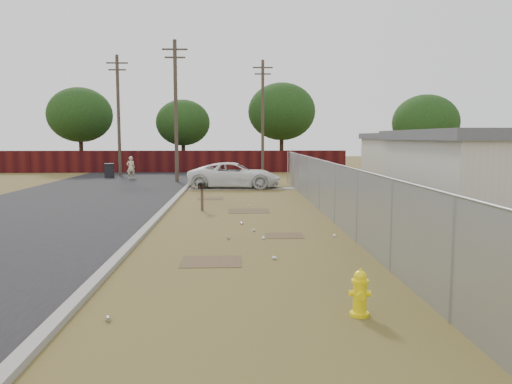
{
  "coord_description": "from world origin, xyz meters",
  "views": [
    {
      "loc": [
        -0.24,
        -16.37,
        2.88
      ],
      "look_at": [
        0.44,
        -0.17,
        1.1
      ],
      "focal_mm": 35.0,
      "sensor_mm": 36.0,
      "label": 1
    }
  ],
  "objects_px": {
    "fire_hydrant": "(360,294)",
    "pedestrian": "(131,168)",
    "trash_bin": "(109,170)",
    "pickup_truck": "(234,175)",
    "mailbox": "(202,188)"
  },
  "relations": [
    {
      "from": "fire_hydrant",
      "to": "pedestrian",
      "type": "relative_size",
      "value": 0.5
    },
    {
      "from": "pedestrian",
      "to": "trash_bin",
      "type": "xyz_separation_m",
      "value": [
        -1.79,
        1.27,
        -0.27
      ]
    },
    {
      "from": "fire_hydrant",
      "to": "pickup_truck",
      "type": "height_order",
      "value": "pickup_truck"
    },
    {
      "from": "fire_hydrant",
      "to": "trash_bin",
      "type": "relative_size",
      "value": 0.77
    },
    {
      "from": "pickup_truck",
      "to": "trash_bin",
      "type": "height_order",
      "value": "pickup_truck"
    },
    {
      "from": "fire_hydrant",
      "to": "pedestrian",
      "type": "distance_m",
      "value": 28.65
    },
    {
      "from": "mailbox",
      "to": "pedestrian",
      "type": "xyz_separation_m",
      "value": [
        -5.93,
        15.32,
        -0.11
      ]
    },
    {
      "from": "mailbox",
      "to": "trash_bin",
      "type": "bearing_deg",
      "value": 114.96
    },
    {
      "from": "fire_hydrant",
      "to": "trash_bin",
      "type": "xyz_separation_m",
      "value": [
        -11.03,
        28.39,
        0.16
      ]
    },
    {
      "from": "pickup_truck",
      "to": "trash_bin",
      "type": "distance_m",
      "value": 11.83
    },
    {
      "from": "pickup_truck",
      "to": "mailbox",
      "type": "bearing_deg",
      "value": 175.66
    },
    {
      "from": "mailbox",
      "to": "trash_bin",
      "type": "xyz_separation_m",
      "value": [
        -7.72,
        16.59,
        -0.38
      ]
    },
    {
      "from": "fire_hydrant",
      "to": "mailbox",
      "type": "xyz_separation_m",
      "value": [
        -3.31,
        11.8,
        0.53
      ]
    },
    {
      "from": "mailbox",
      "to": "pickup_truck",
      "type": "xyz_separation_m",
      "value": [
        1.26,
        8.89,
        -0.17
      ]
    },
    {
      "from": "mailbox",
      "to": "pickup_truck",
      "type": "distance_m",
      "value": 8.98
    }
  ]
}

